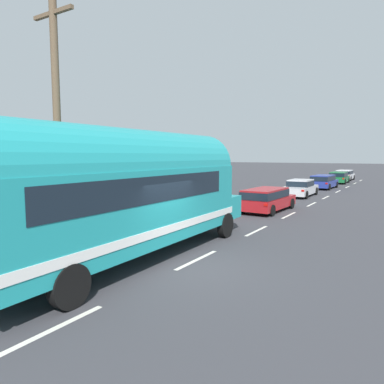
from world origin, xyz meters
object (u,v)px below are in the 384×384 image
object	(u,v)px
car_lead	(267,198)
car_fourth	(339,177)
utility_pole	(57,120)
car_third	(323,181)
car_second	(301,187)
car_fifth	(345,174)
painted_bus	(120,189)

from	to	relation	value
car_lead	car_fourth	world-z (taller)	same
utility_pole	car_third	size ratio (longest dim) A/B	1.76
car_third	car_second	bearing A→B (deg)	-91.22
utility_pole	car_fourth	world-z (taller)	utility_pole
car_third	car_fifth	bearing A→B (deg)	90.64
car_fourth	car_third	bearing A→B (deg)	-90.68
car_fifth	car_third	bearing A→B (deg)	-89.36
painted_bus	car_fifth	bearing A→B (deg)	90.27
utility_pole	car_lead	size ratio (longest dim) A/B	1.76
car_fourth	car_lead	bearing A→B (deg)	-89.74
painted_bus	car_lead	distance (m)	12.20
utility_pole	car_second	bearing A→B (deg)	84.32
car_second	car_fifth	size ratio (longest dim) A/B	1.09
utility_pole	car_third	world-z (taller)	utility_pole
car_lead	car_fourth	bearing A→B (deg)	90.26
painted_bus	car_lead	world-z (taller)	painted_bus
painted_bus	car_fourth	size ratio (longest dim) A/B	2.71
car_third	car_fourth	size ratio (longest dim) A/B	1.06
car_second	car_third	bearing A→B (deg)	88.78
car_second	car_fifth	distance (m)	21.93
utility_pole	car_lead	distance (m)	13.22
car_lead	car_third	distance (m)	16.71
car_fourth	car_fifth	xyz separation A→B (m)	(-0.25, 6.01, 0.01)
car_lead	car_fourth	distance (m)	24.79
car_fifth	car_fourth	bearing A→B (deg)	-87.58
utility_pole	car_second	distance (m)	21.75
utility_pole	car_fourth	xyz separation A→B (m)	(2.39, 37.25, -3.64)
utility_pole	car_fourth	distance (m)	37.50
utility_pole	painted_bus	xyz separation A→B (m)	(2.33, 0.35, -2.12)
car_third	car_fifth	world-z (taller)	same
car_lead	car_fourth	size ratio (longest dim) A/B	1.06
painted_bus	car_fifth	size ratio (longest dim) A/B	2.78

